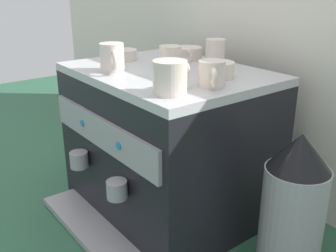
# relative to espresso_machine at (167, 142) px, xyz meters

# --- Properties ---
(ground_plane) EXTENTS (4.00, 4.00, 0.00)m
(ground_plane) POSITION_rel_espresso_machine_xyz_m (0.00, 0.00, -0.23)
(ground_plane) COLOR #28563D
(tiled_backsplash_wall) EXTENTS (2.80, 0.03, 0.91)m
(tiled_backsplash_wall) POSITION_rel_espresso_machine_xyz_m (0.00, 0.35, 0.23)
(tiled_backsplash_wall) COLOR silver
(tiled_backsplash_wall) RESTS_ON ground_plane
(espresso_machine) EXTENTS (0.60, 0.57, 0.47)m
(espresso_machine) POSITION_rel_espresso_machine_xyz_m (0.00, 0.00, 0.00)
(espresso_machine) COLOR black
(espresso_machine) RESTS_ON ground_plane
(ceramic_cup_0) EXTENTS (0.08, 0.12, 0.08)m
(ceramic_cup_0) POSITION_rel_espresso_machine_xyz_m (0.21, -0.15, 0.28)
(ceramic_cup_0) COLOR beige
(ceramic_cup_0) RESTS_ON espresso_machine
(ceramic_cup_1) EXTENTS (0.11, 0.07, 0.08)m
(ceramic_cup_1) POSITION_rel_espresso_machine_xyz_m (-0.08, -0.14, 0.28)
(ceramic_cup_1) COLOR beige
(ceramic_cup_1) RESTS_ON espresso_machine
(ceramic_cup_2) EXTENTS (0.09, 0.07, 0.08)m
(ceramic_cup_2) POSITION_rel_espresso_machine_xyz_m (0.02, 0.17, 0.27)
(ceramic_cup_2) COLOR beige
(ceramic_cup_2) RESTS_ON espresso_machine
(ceramic_cup_3) EXTENTS (0.09, 0.08, 0.07)m
(ceramic_cup_3) POSITION_rel_espresso_machine_xyz_m (0.22, -0.03, 0.27)
(ceramic_cup_3) COLOR beige
(ceramic_cup_3) RESTS_ON espresso_machine
(ceramic_cup_4) EXTENTS (0.07, 0.10, 0.06)m
(ceramic_cup_4) POSITION_rel_espresso_machine_xyz_m (-0.03, 0.04, 0.27)
(ceramic_cup_4) COLOR beige
(ceramic_cup_4) RESTS_ON espresso_machine
(ceramic_bowl_0) EXTENTS (0.09, 0.09, 0.04)m
(ceramic_bowl_0) POSITION_rel_espresso_machine_xyz_m (0.16, 0.06, 0.26)
(ceramic_bowl_0) COLOR beige
(ceramic_bowl_0) RESTS_ON espresso_machine
(ceramic_bowl_1) EXTENTS (0.09, 0.09, 0.04)m
(ceramic_bowl_1) POSITION_rel_espresso_machine_xyz_m (-0.09, 0.16, 0.25)
(ceramic_bowl_1) COLOR beige
(ceramic_bowl_1) RESTS_ON espresso_machine
(ceramic_bowl_2) EXTENTS (0.09, 0.09, 0.03)m
(ceramic_bowl_2) POSITION_rel_espresso_machine_xyz_m (-0.21, -0.03, 0.25)
(ceramic_bowl_2) COLOR beige
(ceramic_bowl_2) RESTS_ON espresso_machine
(coffee_grinder) EXTENTS (0.16, 0.16, 0.39)m
(coffee_grinder) POSITION_rel_espresso_machine_xyz_m (0.44, 0.06, -0.04)
(coffee_grinder) COLOR #939399
(coffee_grinder) RESTS_ON ground_plane
(milk_pitcher) EXTENTS (0.11, 0.11, 0.11)m
(milk_pitcher) POSITION_rel_espresso_machine_xyz_m (-0.42, -0.01, -0.18)
(milk_pitcher) COLOR #B7B7BC
(milk_pitcher) RESTS_ON ground_plane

